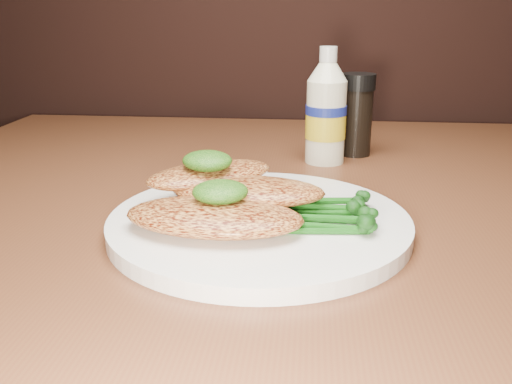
# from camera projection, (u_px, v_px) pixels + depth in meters

# --- Properties ---
(plate) EXTENTS (0.29, 0.29, 0.01)m
(plate) POSITION_uv_depth(u_px,v_px,m) (259.00, 223.00, 0.54)
(plate) COLOR white
(plate) RESTS_ON dining_table
(chicken_front) EXTENTS (0.17, 0.10, 0.03)m
(chicken_front) POSITION_uv_depth(u_px,v_px,m) (214.00, 217.00, 0.50)
(chicken_front) COLOR #CB8540
(chicken_front) RESTS_ON plate
(chicken_mid) EXTENTS (0.15, 0.08, 0.02)m
(chicken_mid) POSITION_uv_depth(u_px,v_px,m) (248.00, 191.00, 0.54)
(chicken_mid) COLOR #CB8540
(chicken_mid) RESTS_ON plate
(chicken_back) EXTENTS (0.15, 0.14, 0.02)m
(chicken_back) POSITION_uv_depth(u_px,v_px,m) (210.00, 174.00, 0.57)
(chicken_back) COLOR #CB8540
(chicken_back) RESTS_ON plate
(pesto_front) EXTENTS (0.06, 0.06, 0.02)m
(pesto_front) POSITION_uv_depth(u_px,v_px,m) (220.00, 192.00, 0.50)
(pesto_front) COLOR #083609
(pesto_front) RESTS_ON chicken_front
(pesto_back) EXTENTS (0.06, 0.06, 0.02)m
(pesto_back) POSITION_uv_depth(u_px,v_px,m) (207.00, 161.00, 0.55)
(pesto_back) COLOR #083609
(pesto_back) RESTS_ON chicken_back
(broccolini_bundle) EXTENTS (0.17, 0.14, 0.02)m
(broccolini_bundle) POSITION_uv_depth(u_px,v_px,m) (307.00, 209.00, 0.52)
(broccolini_bundle) COLOR #145212
(broccolini_bundle) RESTS_ON plate
(mayo_bottle) EXTENTS (0.07, 0.07, 0.16)m
(mayo_bottle) POSITION_uv_depth(u_px,v_px,m) (326.00, 106.00, 0.75)
(mayo_bottle) COLOR #EEECC9
(mayo_bottle) RESTS_ON dining_table
(pepper_grinder) EXTENTS (0.06, 0.06, 0.12)m
(pepper_grinder) POSITION_uv_depth(u_px,v_px,m) (357.00, 115.00, 0.79)
(pepper_grinder) COLOR black
(pepper_grinder) RESTS_ON dining_table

